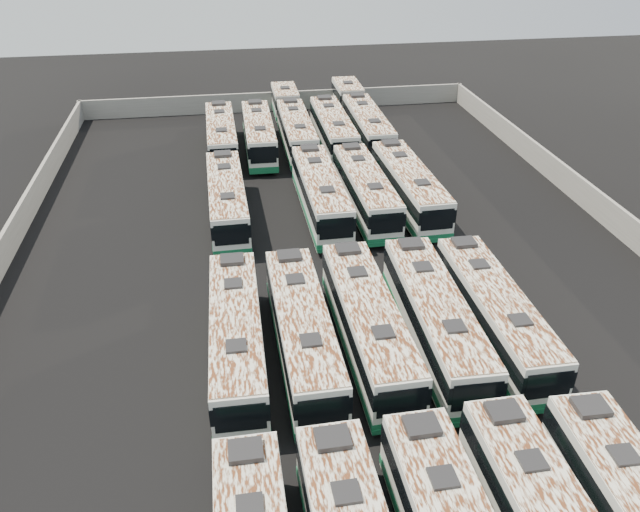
{
  "coord_description": "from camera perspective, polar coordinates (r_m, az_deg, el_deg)",
  "views": [
    {
      "loc": [
        -6.6,
        -36.2,
        22.75
      ],
      "look_at": [
        -0.9,
        -0.86,
        1.6
      ],
      "focal_mm": 35.0,
      "sensor_mm": 36.0,
      "label": 1
    }
  ],
  "objects": [
    {
      "name": "bus_back_far_right",
      "position": [
        67.85,
        3.71,
        12.63
      ],
      "size": [
        3.07,
        20.68,
        3.75
      ],
      "rotation": [
        0.0,
        0.0,
        -0.01
      ],
      "color": "silver",
      "rests_on": "ground"
    },
    {
      "name": "bus_back_right",
      "position": [
        63.64,
        1.22,
        11.46
      ],
      "size": [
        2.85,
        13.25,
        3.73
      ],
      "rotation": [
        0.0,
        0.0,
        -0.0
      ],
      "color": "silver",
      "rests_on": "ground"
    },
    {
      "name": "bus_midfront_far_right",
      "position": [
        37.04,
        15.65,
        -5.06
      ],
      "size": [
        2.74,
        12.94,
        3.65
      ],
      "rotation": [
        0.0,
        0.0,
        -0.0
      ],
      "color": "silver",
      "rests_on": "ground"
    },
    {
      "name": "bus_back_center",
      "position": [
        66.37,
        -2.52,
        12.2
      ],
      "size": [
        2.82,
        19.98,
        3.62
      ],
      "rotation": [
        0.0,
        0.0,
        -0.01
      ],
      "color": "silver",
      "rests_on": "ground"
    },
    {
      "name": "bus_midfront_far_left",
      "position": [
        34.27,
        -7.64,
        -7.29
      ],
      "size": [
        2.92,
        12.98,
        3.65
      ],
      "rotation": [
        0.0,
        0.0,
        -0.01
      ],
      "color": "silver",
      "rests_on": "ground"
    },
    {
      "name": "bus_midback_far_left",
      "position": [
        49.25,
        -8.49,
        5.15
      ],
      "size": [
        2.97,
        13.05,
        3.67
      ],
      "rotation": [
        0.0,
        0.0,
        0.02
      ],
      "color": "silver",
      "rests_on": "ground"
    },
    {
      "name": "bus_midfront_center",
      "position": [
        34.88,
        4.42,
        -6.21
      ],
      "size": [
        2.98,
        13.3,
        3.74
      ],
      "rotation": [
        0.0,
        0.0,
        0.01
      ],
      "color": "silver",
      "rests_on": "ground"
    },
    {
      "name": "bus_midback_far_right",
      "position": [
        51.29,
        8.14,
        6.3
      ],
      "size": [
        3.14,
        13.41,
        3.77
      ],
      "rotation": [
        0.0,
        0.0,
        0.02
      ],
      "color": "silver",
      "rests_on": "ground"
    },
    {
      "name": "bus_back_left",
      "position": [
        62.8,
        -5.61,
        11.01
      ],
      "size": [
        2.88,
        12.94,
        3.64
      ],
      "rotation": [
        0.0,
        0.0,
        -0.01
      ],
      "color": "silver",
      "rests_on": "ground"
    },
    {
      "name": "bus_midback_right",
      "position": [
        50.37,
        4.18,
        6.03
      ],
      "size": [
        2.95,
        13.13,
        3.69
      ],
      "rotation": [
        0.0,
        0.0,
        0.01
      ],
      "color": "silver",
      "rests_on": "ground"
    },
    {
      "name": "bus_midfront_right",
      "position": [
        35.74,
        10.46,
        -5.65
      ],
      "size": [
        3.13,
        13.44,
        3.77
      ],
      "rotation": [
        0.0,
        0.0,
        -0.02
      ],
      "color": "silver",
      "rests_on": "ground"
    },
    {
      "name": "bus_back_far_left",
      "position": [
        62.85,
        -9.0,
        10.79
      ],
      "size": [
        2.86,
        12.93,
        3.64
      ],
      "rotation": [
        0.0,
        0.0,
        0.01
      ],
      "color": "silver",
      "rests_on": "ground"
    },
    {
      "name": "ground",
      "position": [
        43.26,
        1.0,
        -1.16
      ],
      "size": [
        140.0,
        140.0,
        0.0
      ],
      "primitive_type": "plane",
      "color": "black",
      "rests_on": "ground"
    },
    {
      "name": "bus_midfront_left",
      "position": [
        34.32,
        -1.6,
        -6.9
      ],
      "size": [
        2.9,
        13.05,
        3.67
      ],
      "rotation": [
        0.0,
        0.0,
        0.01
      ],
      "color": "silver",
      "rests_on": "ground"
    },
    {
      "name": "perimeter_wall",
      "position": [
        42.69,
        1.01,
        0.1
      ],
      "size": [
        45.2,
        73.2,
        2.2
      ],
      "color": "slate",
      "rests_on": "ground"
    },
    {
      "name": "bus_midback_center",
      "position": [
        49.59,
        0.05,
        5.75
      ],
      "size": [
        2.94,
        13.4,
        3.77
      ],
      "rotation": [
        0.0,
        0.0,
        0.01
      ],
      "color": "silver",
      "rests_on": "ground"
    }
  ]
}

